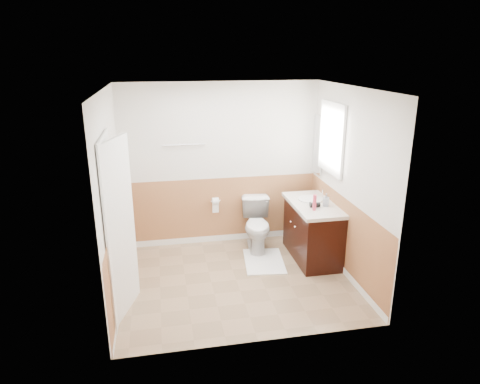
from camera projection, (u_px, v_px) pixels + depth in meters
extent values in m
plane|color=#8C7051|center=(236.00, 280.00, 5.72)|extent=(3.00, 3.00, 0.00)
plane|color=white|center=(236.00, 88.00, 4.94)|extent=(3.00, 3.00, 0.00)
plane|color=silver|center=(221.00, 165.00, 6.55)|extent=(3.00, 0.00, 3.00)
plane|color=silver|center=(260.00, 232.00, 4.12)|extent=(3.00, 0.00, 3.00)
plane|color=silver|center=(111.00, 198.00, 5.06)|extent=(0.00, 3.00, 3.00)
plane|color=silver|center=(349.00, 184.00, 5.60)|extent=(0.00, 3.00, 3.00)
plane|color=#A96F43|center=(221.00, 211.00, 6.77)|extent=(3.00, 0.00, 3.00)
plane|color=#A96F43|center=(259.00, 299.00, 4.36)|extent=(3.00, 0.00, 3.00)
plane|color=#A96F43|center=(118.00, 256.00, 5.30)|extent=(0.00, 2.60, 2.60)
plane|color=#A96F43|center=(343.00, 237.00, 5.83)|extent=(0.00, 2.60, 2.60)
imported|color=white|center=(257.00, 225.00, 6.52)|extent=(0.52, 0.80, 0.77)
cube|color=white|center=(264.00, 261.00, 6.21)|extent=(0.64, 0.86, 0.02)
cube|color=black|center=(313.00, 232.00, 6.23)|extent=(0.55, 1.10, 0.80)
sphere|color=silver|center=(295.00, 227.00, 6.04)|extent=(0.03, 0.03, 0.03)
sphere|color=silver|center=(291.00, 222.00, 6.22)|extent=(0.03, 0.03, 0.03)
cube|color=beige|center=(313.00, 205.00, 6.10)|extent=(0.60, 1.15, 0.05)
cylinder|color=silver|center=(311.00, 199.00, 6.23)|extent=(0.36, 0.36, 0.02)
cylinder|color=silver|center=(323.00, 195.00, 6.24)|extent=(0.02, 0.02, 0.14)
cylinder|color=#D73750|center=(315.00, 203.00, 5.79)|extent=(0.05, 0.05, 0.22)
imported|color=#9096A2|center=(326.00, 200.00, 5.96)|extent=(0.11, 0.11, 0.18)
cylinder|color=black|center=(315.00, 205.00, 5.92)|extent=(0.14, 0.07, 0.07)
cylinder|color=black|center=(310.00, 205.00, 6.02)|extent=(0.03, 0.03, 0.07)
cube|color=silver|center=(318.00, 145.00, 6.53)|extent=(0.02, 0.35, 0.90)
cube|color=white|center=(332.00, 138.00, 5.99)|extent=(0.04, 0.80, 1.00)
cube|color=white|center=(333.00, 138.00, 5.99)|extent=(0.01, 0.70, 0.90)
cube|color=white|center=(119.00, 230.00, 4.73)|extent=(0.29, 0.78, 2.04)
cube|color=white|center=(112.00, 230.00, 4.72)|extent=(0.02, 0.92, 2.10)
sphere|color=silver|center=(127.00, 225.00, 5.07)|extent=(0.06, 0.06, 0.06)
cylinder|color=silver|center=(184.00, 145.00, 6.29)|extent=(0.62, 0.02, 0.02)
cylinder|color=silver|center=(215.00, 201.00, 6.63)|extent=(0.14, 0.02, 0.02)
cylinder|color=white|center=(215.00, 201.00, 6.63)|extent=(0.10, 0.11, 0.11)
cube|color=white|center=(216.00, 208.00, 6.67)|extent=(0.10, 0.01, 0.16)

